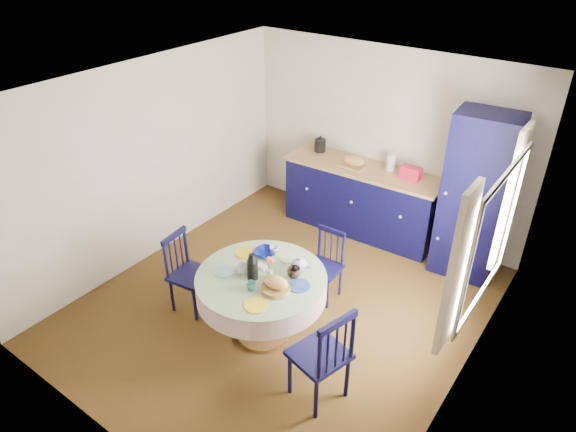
# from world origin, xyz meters

# --- Properties ---
(floor) EXTENTS (4.50, 4.50, 0.00)m
(floor) POSITION_xyz_m (0.00, 0.00, 0.00)
(floor) COLOR black
(floor) RESTS_ON ground
(ceiling) EXTENTS (4.50, 4.50, 0.00)m
(ceiling) POSITION_xyz_m (0.00, 0.00, 2.50)
(ceiling) COLOR white
(ceiling) RESTS_ON wall_back
(wall_back) EXTENTS (4.00, 0.02, 2.50)m
(wall_back) POSITION_xyz_m (0.00, 2.25, 1.25)
(wall_back) COLOR silver
(wall_back) RESTS_ON floor
(wall_left) EXTENTS (0.02, 4.50, 2.50)m
(wall_left) POSITION_xyz_m (-2.00, 0.00, 1.25)
(wall_left) COLOR silver
(wall_left) RESTS_ON floor
(wall_right) EXTENTS (0.02, 4.50, 2.50)m
(wall_right) POSITION_xyz_m (2.00, 0.00, 1.25)
(wall_right) COLOR silver
(wall_right) RESTS_ON floor
(window) EXTENTS (0.10, 1.74, 1.45)m
(window) POSITION_xyz_m (1.95, 0.30, 1.52)
(window) COLOR white
(window) RESTS_ON wall_right
(kitchen_counter) EXTENTS (2.19, 0.76, 1.20)m
(kitchen_counter) POSITION_xyz_m (-0.10, 1.95, 0.49)
(kitchen_counter) COLOR black
(kitchen_counter) RESTS_ON floor
(pantry_cabinet) EXTENTS (0.76, 0.57, 2.05)m
(pantry_cabinet) POSITION_xyz_m (1.40, 1.85, 1.02)
(pantry_cabinet) COLOR black
(pantry_cabinet) RESTS_ON floor
(dining_table) EXTENTS (1.30, 1.30, 1.07)m
(dining_table) POSITION_xyz_m (0.14, -0.54, 0.67)
(dining_table) COLOR #523B17
(dining_table) RESTS_ON floor
(chair_left) EXTENTS (0.44, 0.46, 0.93)m
(chair_left) POSITION_xyz_m (-0.84, -0.64, 0.47)
(chair_left) COLOR black
(chair_left) RESTS_ON floor
(chair_far) EXTENTS (0.39, 0.37, 0.85)m
(chair_far) POSITION_xyz_m (0.28, 0.41, 0.43)
(chair_far) COLOR black
(chair_far) RESTS_ON floor
(chair_right) EXTENTS (0.55, 0.57, 1.05)m
(chair_right) POSITION_xyz_m (1.06, -0.85, 0.53)
(chair_right) COLOR black
(chair_right) RESTS_ON floor
(mug_a) EXTENTS (0.13, 0.13, 0.10)m
(mug_a) POSITION_xyz_m (-0.06, -0.61, 0.84)
(mug_a) COLOR silver
(mug_a) RESTS_ON dining_table
(mug_b) EXTENTS (0.09, 0.09, 0.09)m
(mug_b) POSITION_xyz_m (0.18, -0.76, 0.83)
(mug_b) COLOR #387A77
(mug_b) RESTS_ON dining_table
(mug_c) EXTENTS (0.13, 0.13, 0.11)m
(mug_c) POSITION_xyz_m (0.40, -0.36, 0.84)
(mug_c) COLOR black
(mug_c) RESTS_ON dining_table
(mug_d) EXTENTS (0.10, 0.10, 0.09)m
(mug_d) POSITION_xyz_m (0.00, -0.16, 0.84)
(mug_d) COLOR silver
(mug_d) RESTS_ON dining_table
(cobalt_bowl) EXTENTS (0.24, 0.24, 0.06)m
(cobalt_bowl) POSITION_xyz_m (-0.06, -0.23, 0.82)
(cobalt_bowl) COLOR navy
(cobalt_bowl) RESTS_ON dining_table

